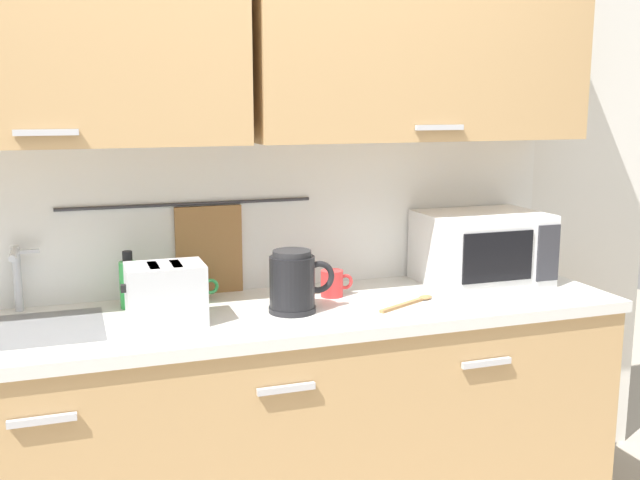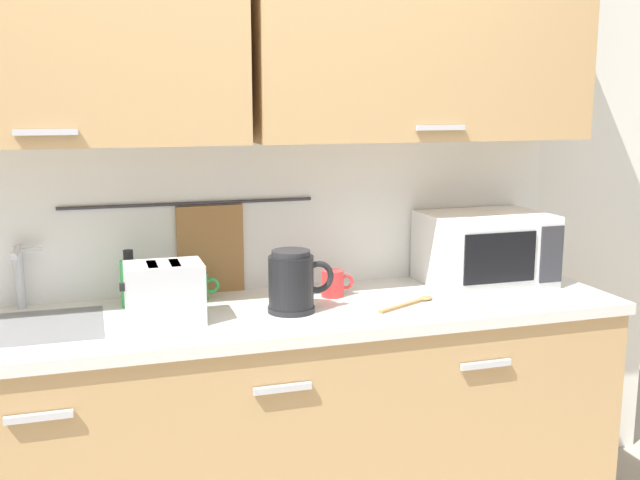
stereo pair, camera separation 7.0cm
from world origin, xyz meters
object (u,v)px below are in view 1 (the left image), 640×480
(microwave, at_px, (482,248))
(wooden_spoon, at_px, (413,302))
(dish_soap_bottle, at_px, (129,283))
(mug_near_sink, at_px, (197,288))
(toaster, at_px, (166,294))
(mug_by_kettle, at_px, (333,283))
(electric_kettle, at_px, (293,282))

(microwave, xyz_separation_m, wooden_spoon, (-0.38, -0.20, -0.13))
(dish_soap_bottle, relative_size, wooden_spoon, 0.76)
(mug_near_sink, relative_size, wooden_spoon, 0.47)
(toaster, xyz_separation_m, wooden_spoon, (0.84, -0.04, -0.09))
(mug_near_sink, distance_m, mug_by_kettle, 0.48)
(mug_by_kettle, bearing_deg, dish_soap_bottle, 173.51)
(microwave, distance_m, electric_kettle, 0.82)
(microwave, xyz_separation_m, mug_near_sink, (-1.09, 0.07, -0.09))
(toaster, height_order, mug_by_kettle, toaster)
(microwave, height_order, mug_near_sink, microwave)
(mug_by_kettle, relative_size, wooden_spoon, 0.47)
(microwave, relative_size, dish_soap_bottle, 2.35)
(dish_soap_bottle, bearing_deg, wooden_spoon, -15.49)
(microwave, distance_m, mug_near_sink, 1.09)
(dish_soap_bottle, height_order, wooden_spoon, dish_soap_bottle)
(mug_near_sink, relative_size, toaster, 0.47)
(electric_kettle, distance_m, mug_by_kettle, 0.24)
(mug_by_kettle, bearing_deg, wooden_spoon, -37.74)
(mug_by_kettle, bearing_deg, toaster, -167.17)
(dish_soap_bottle, bearing_deg, mug_near_sink, 2.48)
(microwave, height_order, mug_by_kettle, microwave)
(toaster, height_order, wooden_spoon, toaster)
(microwave, height_order, toaster, microwave)
(dish_soap_bottle, xyz_separation_m, wooden_spoon, (0.93, -0.26, -0.08))
(electric_kettle, xyz_separation_m, toaster, (-0.42, 0.01, -0.01))
(mug_near_sink, height_order, wooden_spoon, mug_near_sink)
(electric_kettle, xyz_separation_m, mug_by_kettle, (0.19, 0.14, -0.05))
(microwave, bearing_deg, mug_by_kettle, -178.25)
(microwave, distance_m, dish_soap_bottle, 1.32)
(mug_near_sink, height_order, mug_by_kettle, same)
(microwave, distance_m, mug_by_kettle, 0.62)
(electric_kettle, xyz_separation_m, dish_soap_bottle, (-0.51, 0.22, -0.01))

